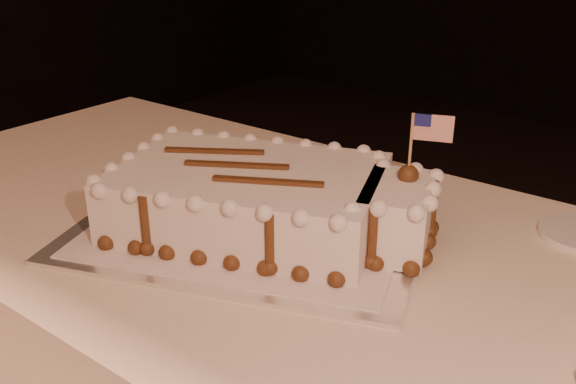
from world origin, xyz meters
The scene contains 3 objects.
cake_board centered at (-0.38, 0.57, 0.75)m, with size 0.56×0.42×0.01m, color silver.
doily centered at (-0.38, 0.57, 0.76)m, with size 0.50×0.38×0.00m, color silver.
sheet_cake centered at (-0.35, 0.58, 0.81)m, with size 0.55×0.41×0.21m.
Camera 1 is at (0.25, -0.15, 1.24)m, focal length 40.00 mm.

